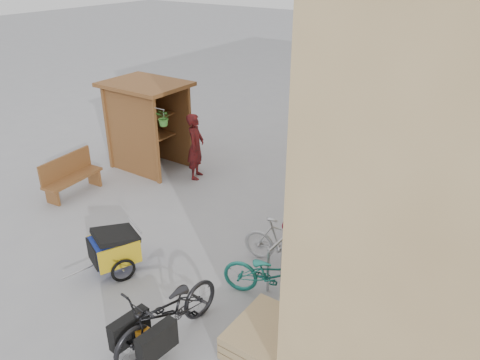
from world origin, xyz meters
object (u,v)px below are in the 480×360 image
Objects in this scene: child_trailer at (114,248)px; cargo_bike at (167,314)px; pallet_stack at (268,337)px; bike_1 at (283,243)px; kiosk at (145,113)px; bike_6 at (367,181)px; bike_3 at (322,213)px; bike_0 at (274,274)px; bike_7 at (368,172)px; bike_2 at (318,226)px; shopping_carts at (416,152)px; person_kiosk at (196,146)px; bike_5 at (355,194)px; bench at (70,175)px; bike_4 at (346,201)px.

child_trailer is 0.71× the size of cargo_bike.
pallet_stack is 0.75× the size of bike_1.
bike_6 is (5.72, 1.63, -1.08)m from kiosk.
cargo_bike is at bearing -173.01° from bike_3.
pallet_stack is 0.66× the size of bike_0.
bike_7 reaches higher than pallet_stack.
cargo_bike is 1.98m from bike_0.
child_trailer is at bearing 119.55° from bike_2.
shopping_carts is 1.12× the size of bike_0.
child_trailer is at bearing 175.72° from person_kiosk.
bike_3 is at bearing 164.69° from bike_6.
kiosk is 1.65× the size of bike_2.
bike_3 is at bearing 156.14° from bike_5.
bike_7 is at bearing -110.73° from shopping_carts.
bike_3 is at bearing 11.36° from bench.
bike_2 is at bearing 70.86° from child_trailer.
pallet_stack is 3.42m from child_trailer.
pallet_stack is at bearing 179.66° from bike_4.
shopping_carts is 8.44m from cargo_bike.
kiosk is 1.36× the size of bike_7.
kiosk is 7.36m from shopping_carts.
bike_7 is (0.08, 2.43, 0.05)m from bike_3.
bench is (-6.68, 1.60, 0.30)m from pallet_stack.
bike_6 reaches higher than pallet_stack.
bike_5 is (2.90, 4.51, 0.04)m from child_trailer.
person_kiosk reaches higher than bike_3.
person_kiosk reaches higher than bench.
bike_3 is (-0.09, 0.32, 0.11)m from bike_2.
pallet_stack is 0.59× the size of shopping_carts.
bike_0 is 3.51m from bike_5.
bike_6 is (-0.05, 0.92, -0.05)m from bike_5.
cargo_bike is at bearing 162.70° from bike_6.
kiosk is at bearing 75.58° from person_kiosk.
shopping_carts is (6.28, 3.73, -0.92)m from kiosk.
bike_0 is 4.43m from bike_6.
cargo_bike is (5.34, -2.33, 0.02)m from bench.
bike_1 is (0.46, 2.71, -0.04)m from cargo_bike.
bike_1 reaches higher than pallet_stack.
kiosk is 2.08× the size of pallet_stack.
shopping_carts is 6.55m from bike_0.
bike_2 is 1.27m from bike_4.
bike_2 reaches higher than pallet_stack.
bike_6 is (4.16, 1.41, -0.41)m from person_kiosk.
bike_7 is (4.05, 1.73, -0.33)m from person_kiosk.
person_kiosk is (1.96, 2.49, 0.38)m from bench.
bench is 0.77× the size of cargo_bike.
bench is at bearing 85.69° from bike_2.
cargo_bike is at bearing 2.01° from child_trailer.
bike_3 reaches higher than bike_2.
bench reaches higher than bike_6.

